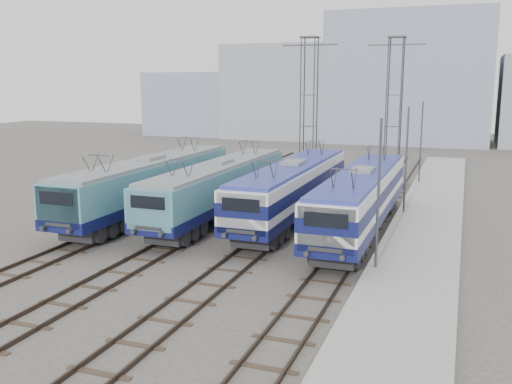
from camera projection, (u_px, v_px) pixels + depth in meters
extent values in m
plane|color=#514C47|center=(185.00, 266.00, 26.94)|extent=(160.00, 160.00, 0.00)
cube|color=#9E9E99|center=(422.00, 240.00, 30.82)|extent=(4.00, 70.00, 0.30)
cube|color=#10144B|center=(151.00, 195.00, 36.74)|extent=(2.86, 18.04, 0.60)
cube|color=teal|center=(151.00, 176.00, 36.51)|extent=(2.81, 18.04, 1.80)
cube|color=teal|center=(62.00, 206.00, 28.55)|extent=(2.58, 0.70, 2.05)
cube|color=gray|center=(150.00, 161.00, 36.32)|extent=(2.58, 17.32, 0.20)
cube|color=#262628|center=(95.00, 228.00, 31.34)|extent=(2.11, 3.61, 0.68)
cube|color=#262628|center=(193.00, 190.00, 42.42)|extent=(2.11, 3.61, 0.68)
cube|color=#10144B|center=(220.00, 198.00, 35.93)|extent=(2.75, 17.33, 0.58)
cube|color=teal|center=(220.00, 180.00, 35.71)|extent=(2.70, 17.33, 1.73)
cube|color=teal|center=(152.00, 210.00, 28.07)|extent=(2.48, 0.67, 1.96)
cube|color=gray|center=(220.00, 165.00, 35.53)|extent=(2.48, 16.64, 0.19)
cube|color=#262628|center=(177.00, 231.00, 30.75)|extent=(2.02, 3.47, 0.65)
cube|color=#262628|center=(252.00, 193.00, 41.39)|extent=(2.02, 3.47, 0.65)
cube|color=#10144B|center=(293.00, 200.00, 35.34)|extent=(2.78, 17.53, 0.58)
cube|color=white|center=(293.00, 181.00, 35.12)|extent=(2.73, 17.53, 1.75)
cube|color=#10144B|center=(293.00, 182.00, 35.13)|extent=(2.77, 17.55, 0.68)
cube|color=white|center=(243.00, 213.00, 27.39)|extent=(2.51, 0.68, 1.99)
cube|color=#2A3591|center=(293.00, 166.00, 34.93)|extent=(2.51, 16.83, 0.19)
cube|color=#262628|center=(261.00, 234.00, 30.10)|extent=(2.05, 3.51, 0.66)
cube|color=#262628|center=(316.00, 194.00, 40.86)|extent=(2.05, 3.51, 0.66)
cube|color=#10144B|center=(361.00, 210.00, 32.38)|extent=(2.78, 17.55, 0.59)
cube|color=white|center=(362.00, 190.00, 32.16)|extent=(2.73, 17.55, 1.76)
cube|color=#10144B|center=(362.00, 191.00, 32.17)|extent=(2.77, 17.57, 0.68)
cube|color=white|center=(328.00, 229.00, 24.42)|extent=(2.51, 0.68, 1.99)
cube|color=#2A3591|center=(363.00, 173.00, 31.97)|extent=(2.51, 16.85, 0.20)
cube|color=#262628|center=(339.00, 251.00, 27.13)|extent=(2.05, 3.51, 0.66)
cube|color=#262628|center=(376.00, 203.00, 37.91)|extent=(2.05, 3.51, 0.66)
cylinder|color=#3F4247|center=(300.00, 114.00, 45.74)|extent=(0.10, 0.10, 12.00)
cylinder|color=#3F4247|center=(313.00, 114.00, 45.37)|extent=(0.10, 0.10, 12.00)
cylinder|color=#3F4247|center=(304.00, 113.00, 46.76)|extent=(0.10, 0.10, 12.00)
cylinder|color=#3F4247|center=(317.00, 114.00, 46.38)|extent=(0.10, 0.10, 12.00)
cube|color=#3F4247|center=(310.00, 45.00, 45.04)|extent=(4.50, 0.12, 0.12)
cylinder|color=#3F4247|center=(386.00, 114.00, 45.38)|extent=(0.10, 0.10, 12.00)
cylinder|color=#3F4247|center=(400.00, 115.00, 45.01)|extent=(0.10, 0.10, 12.00)
cylinder|color=#3F4247|center=(387.00, 114.00, 46.40)|extent=(0.10, 0.10, 12.00)
cylinder|color=#3F4247|center=(401.00, 114.00, 46.02)|extent=(0.10, 0.10, 12.00)
cube|color=#3F4247|center=(397.00, 45.00, 44.68)|extent=(4.50, 0.12, 0.12)
cylinder|color=#3F4247|center=(378.00, 198.00, 25.20)|extent=(0.12, 0.12, 7.00)
cylinder|color=#3F4247|center=(406.00, 162.00, 36.25)|extent=(0.12, 0.12, 7.00)
cylinder|color=#3F4247|center=(421.00, 144.00, 47.31)|extent=(0.12, 0.12, 7.00)
cube|color=#959CA5|center=(288.00, 92.00, 87.47)|extent=(18.00, 12.00, 14.00)
cube|color=#8B95AD|center=(409.00, 79.00, 80.99)|extent=(22.00, 14.00, 18.00)
cube|color=#8B95AD|center=(195.00, 104.00, 93.28)|extent=(14.00, 10.00, 10.00)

